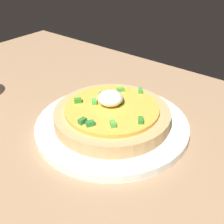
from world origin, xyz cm
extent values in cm
cube|color=#A27D5A|center=(0.00, 0.00, 1.52)|extent=(102.50, 67.20, 3.05)
cylinder|color=white|center=(-5.59, -1.99, 3.75)|extent=(26.95, 26.95, 1.41)
cylinder|color=tan|center=(-5.59, -1.99, 5.64)|extent=(20.16, 20.16, 2.37)
cylinder|color=gold|center=(-5.59, -1.99, 7.15)|extent=(16.19, 16.19, 0.66)
ellipsoid|color=white|center=(-4.79, -2.52, 8.72)|extent=(4.38, 4.38, 2.46)
cube|color=#2F8728|center=(-0.29, 0.57, 7.88)|extent=(1.45, 1.49, 0.80)
cube|color=green|center=(-2.02, -3.64, 7.88)|extent=(1.46, 1.14, 0.80)
cube|color=#358E29|center=(-5.89, -3.56, 7.88)|extent=(1.36, 1.51, 0.80)
cube|color=#53B942|center=(-3.33, -7.37, 7.88)|extent=(1.29, 1.50, 0.80)
cube|color=green|center=(-2.48, -0.93, 7.88)|extent=(1.48, 1.46, 0.80)
cube|color=#28872C|center=(-5.78, -4.02, 7.88)|extent=(1.51, 1.38, 0.80)
cube|color=#2F833A|center=(-1.96, -4.20, 7.88)|extent=(0.83, 1.30, 0.80)
cube|color=#32862B|center=(-12.03, -1.15, 7.88)|extent=(1.39, 1.51, 0.80)
cube|color=#2E7A2E|center=(-5.05, 4.71, 7.88)|extent=(0.84, 1.30, 0.80)
cube|color=#2F7E2C|center=(-4.10, -4.81, 7.88)|extent=(1.45, 1.49, 0.80)
cube|color=#24862A|center=(-4.48, -2.51, 7.88)|extent=(1.44, 1.49, 0.80)
cube|color=green|center=(-6.43, -9.38, 7.88)|extent=(1.36, 1.51, 0.80)
cube|color=#29863A|center=(-6.44, 4.47, 7.88)|extent=(1.31, 1.51, 0.80)
cube|color=#50B043|center=(-9.27, 2.36, 7.88)|extent=(1.49, 1.44, 0.80)
camera|label=1|loc=(-31.86, 30.75, 32.88)|focal=46.07mm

